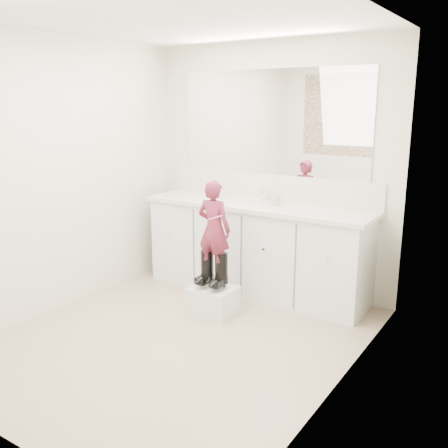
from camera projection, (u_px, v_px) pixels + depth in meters
The scene contains 17 objects.
floor at pixel (179, 338), 3.97m from camera, with size 3.00×3.00×0.00m, color #8D795C.
ceiling at pixel (171, 16), 3.41m from camera, with size 3.00×3.00×0.00m, color white.
wall_back at pixel (271, 168), 4.91m from camera, with size 2.60×2.60×0.00m, color beige.
wall_left at pixel (60, 176), 4.39m from camera, with size 3.00×3.00×0.00m, color beige.
wall_right at pixel (345, 209), 3.00m from camera, with size 3.00×3.00×0.00m, color beige.
vanity_cabinet at pixel (256, 250), 4.87m from camera, with size 2.20×0.55×0.85m, color silver.
countertop at pixel (256, 206), 4.75m from camera, with size 2.28×0.58×0.04m, color beige.
backsplash at pixel (270, 187), 4.94m from camera, with size 2.28×0.03×0.25m, color beige.
mirror at pixel (271, 123), 4.80m from camera, with size 2.00×0.02×1.00m, color white.
faucet at pixel (264, 196), 4.87m from camera, with size 0.08×0.08×0.10m, color silver.
cup at pixel (275, 199), 4.68m from camera, with size 0.11×0.11×0.11m, color #C0B299.
soap_bottle at pixel (218, 189), 5.01m from camera, with size 0.09×0.09×0.19m, color white.
step_stool at pixel (213, 300), 4.41m from camera, with size 0.39×0.32×0.25m, color silver.
boot_left at pixel (207, 268), 4.40m from camera, with size 0.12×0.21×0.32m, color black, non-canonical shape.
boot_right at pixel (221, 271), 4.32m from camera, with size 0.12×0.21×0.32m, color black, non-canonical shape.
toddler at pixel (214, 229), 4.27m from camera, with size 0.31×0.20×0.85m, color #A83357.
toothbrush at pixel (215, 218), 4.14m from camera, with size 0.01×0.01×0.14m, color #FF63C1.
Camera 1 is at (2.30, -2.86, 1.82)m, focal length 40.00 mm.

